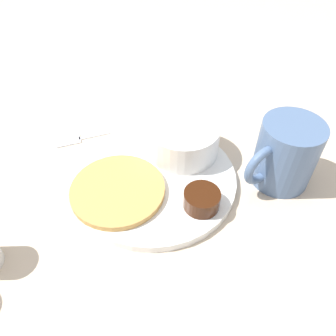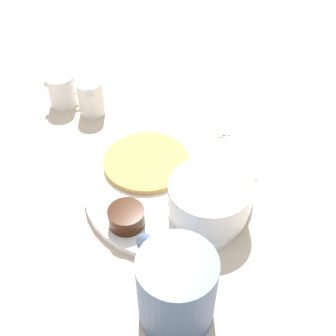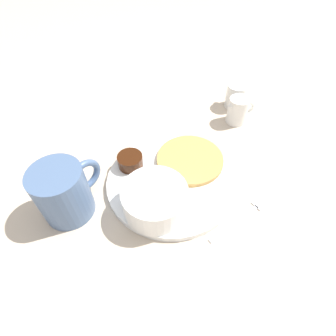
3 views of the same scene
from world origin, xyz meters
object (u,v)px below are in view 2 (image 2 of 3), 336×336
at_px(plate, 169,190).
at_px(coffee_mug, 175,288).
at_px(creamer_pitcher_near, 92,97).
at_px(creamer_pitcher_far, 62,91).
at_px(fork, 228,141).
at_px(bowl, 209,197).

xyz_separation_m(plate, coffee_mug, (0.10, 0.15, 0.04)).
height_order(coffee_mug, creamer_pitcher_near, coffee_mug).
bearing_deg(creamer_pitcher_far, creamer_pitcher_near, 124.19).
relative_size(plate, fork, 1.66).
height_order(bowl, coffee_mug, coffee_mug).
height_order(coffee_mug, fork, coffee_mug).
bearing_deg(plate, fork, -165.50).
relative_size(plate, coffee_mug, 2.02).
relative_size(creamer_pitcher_near, creamer_pitcher_far, 0.90).
xyz_separation_m(creamer_pitcher_near, fork, (-0.14, 0.20, -0.03)).
relative_size(creamer_pitcher_near, fork, 0.43).
bearing_deg(bowl, creamer_pitcher_near, -86.88).
bearing_deg(bowl, plate, -74.20).
xyz_separation_m(bowl, coffee_mug, (0.11, 0.09, 0.01)).
bearing_deg(fork, coffee_mug, 38.32).
height_order(coffee_mug, creamer_pitcher_far, coffee_mug).
distance_m(creamer_pitcher_near, fork, 0.25).
height_order(creamer_pitcher_near, fork, creamer_pitcher_near).
bearing_deg(bowl, creamer_pitcher_far, -81.89).
bearing_deg(plate, creamer_pitcher_near, -90.49).
height_order(plate, creamer_pitcher_near, creamer_pitcher_near).
bearing_deg(coffee_mug, bowl, -142.85).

